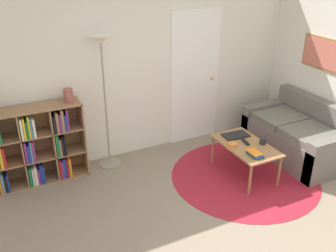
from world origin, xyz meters
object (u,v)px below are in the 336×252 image
object	(u,v)px
bookshelf	(33,146)
laptop	(236,135)
floor_lamp	(103,67)
vase_on_shelf	(68,95)
cup	(263,141)
bowl	(232,144)
couch	(299,136)
coffee_table	(245,148)

from	to	relation	value
bookshelf	laptop	bearing A→B (deg)	-17.44
floor_lamp	vase_on_shelf	size ratio (longest dim) A/B	10.63
floor_lamp	cup	xyz separation A→B (m)	(1.76, -1.13, -0.94)
cup	vase_on_shelf	world-z (taller)	vase_on_shelf
bookshelf	floor_lamp	distance (m)	1.35
bowl	vase_on_shelf	size ratio (longest dim) A/B	0.69
bookshelf	vase_on_shelf	distance (m)	0.80
bookshelf	couch	distance (m)	3.72
laptop	coffee_table	bearing A→B (deg)	-94.98
coffee_table	laptop	bearing A→B (deg)	85.02
bookshelf	bowl	world-z (taller)	bookshelf
bookshelf	bowl	size ratio (longest dim) A/B	10.05
bookshelf	coffee_table	xyz separation A→B (m)	(2.54, -1.07, -0.10)
couch	laptop	xyz separation A→B (m)	(-1.02, 0.18, 0.17)
bookshelf	laptop	world-z (taller)	bookshelf
laptop	cup	bearing A→B (deg)	-63.32
bowl	laptop	bearing A→B (deg)	46.71
coffee_table	vase_on_shelf	size ratio (longest dim) A/B	5.43
coffee_table	bowl	distance (m)	0.20
couch	coffee_table	distance (m)	1.06
floor_lamp	cup	bearing A→B (deg)	-32.77
bowl	coffee_table	bearing A→B (deg)	-14.43
floor_lamp	vase_on_shelf	bearing A→B (deg)	176.88
laptop	vase_on_shelf	xyz separation A→B (m)	(-2.05, 0.80, 0.65)
coffee_table	cup	xyz separation A→B (m)	(0.20, -0.09, 0.09)
bookshelf	couch	xyz separation A→B (m)	(3.59, -0.98, -0.21)
coffee_table	cup	distance (m)	0.24
floor_lamp	coffee_table	distance (m)	2.14
bookshelf	laptop	size ratio (longest dim) A/B	3.24
cup	floor_lamp	bearing A→B (deg)	147.23
couch	cup	world-z (taller)	couch
bowl	couch	bearing A→B (deg)	1.92
bookshelf	coffee_table	size ratio (longest dim) A/B	1.27
floor_lamp	laptop	size ratio (longest dim) A/B	4.98
cup	coffee_table	bearing A→B (deg)	155.83
coffee_table	cup	size ratio (longest dim) A/B	10.25
bookshelf	floor_lamp	size ratio (longest dim) A/B	0.65
coffee_table	cup	bearing A→B (deg)	-24.17
couch	bowl	distance (m)	1.24
bowl	cup	xyz separation A→B (m)	(0.38, -0.14, 0.03)
bookshelf	couch	bearing A→B (deg)	-15.30
bookshelf	vase_on_shelf	xyz separation A→B (m)	(0.52, -0.00, 0.61)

